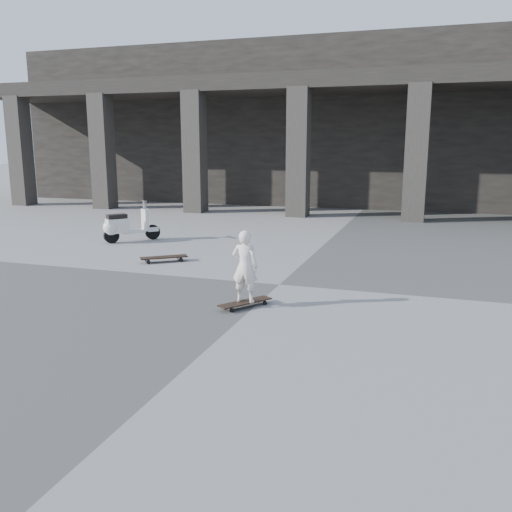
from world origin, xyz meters
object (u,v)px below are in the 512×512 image
(scooter, at_px, (122,226))
(longboard, at_px, (245,303))
(child, at_px, (245,266))
(skateboard_spare, at_px, (164,258))

(scooter, bearing_deg, longboard, -91.76)
(child, height_order, scooter, child)
(child, bearing_deg, skateboard_spare, -43.79)
(skateboard_spare, distance_m, child, 3.49)
(longboard, bearing_deg, child, -55.46)
(longboard, bearing_deg, skateboard_spare, 81.52)
(longboard, xyz_separation_m, skateboard_spare, (-2.52, 2.35, 0.02))
(longboard, relative_size, scooter, 0.71)
(longboard, height_order, scooter, scooter)
(scooter, bearing_deg, child, -91.76)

